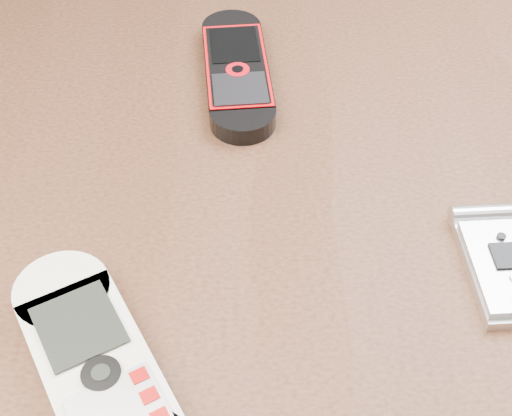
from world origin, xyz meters
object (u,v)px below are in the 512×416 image
object	(u,v)px
nokia_white	(99,373)
nokia_black_red	(237,71)
table	(249,313)
motorola_razr	(508,265)

from	to	relation	value
nokia_white	nokia_black_red	bearing A→B (deg)	46.59
table	nokia_white	size ratio (longest dim) A/B	7.09
nokia_white	motorola_razr	world-z (taller)	nokia_white
nokia_white	nokia_black_red	distance (m)	0.28
nokia_black_red	motorola_razr	size ratio (longest dim) A/B	1.74
motorola_razr	nokia_black_red	bearing A→B (deg)	126.87
motorola_razr	nokia_white	bearing A→B (deg)	-166.00
table	motorola_razr	xyz separation A→B (m)	(0.15, -0.05, 0.11)
nokia_white	motorola_razr	distance (m)	0.24
nokia_white	nokia_black_red	xyz separation A→B (m)	(0.08, 0.27, -0.00)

